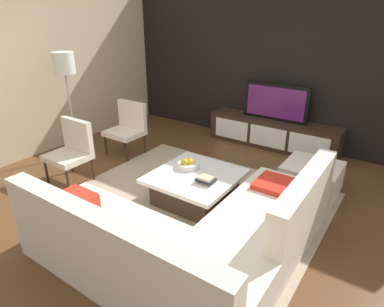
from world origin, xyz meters
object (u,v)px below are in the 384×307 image
coffee_table (195,187)px  accent_chair_near (72,147)px  floor_lamp (65,70)px  fruit_bowl (188,164)px  television (276,102)px  sectional_couch (193,238)px  media_console (273,133)px  book_stack (206,180)px  ottoman (311,178)px  accent_chair_far (128,125)px

coffee_table → accent_chair_near: bearing=-164.8°
floor_lamp → fruit_bowl: floor_lamp is taller
television → sectional_couch: television is taller
media_console → television: (0.00, 0.00, 0.56)m
sectional_couch → book_stack: sectional_couch is taller
ottoman → accent_chair_far: bearing=-172.3°
television → book_stack: television is taller
accent_chair_near → fruit_bowl: bearing=19.4°
media_console → accent_chair_far: 2.52m
floor_lamp → fruit_bowl: size_ratio=6.01×
book_stack → fruit_bowl: bearing=152.5°
sectional_couch → floor_lamp: (-3.07, 1.03, 1.13)m
ottoman → television: bearing=130.2°
media_console → television: 0.56m
fruit_bowl → floor_lamp: bearing=-179.4°
coffee_table → fruit_bowl: (-0.18, 0.10, 0.23)m
floor_lamp → television: bearing=41.1°
media_console → television: bearing=90.0°
accent_chair_near → fruit_bowl: size_ratio=3.11×
ottoman → fruit_bowl: size_ratio=2.50×
sectional_couch → accent_chair_far: size_ratio=2.74×
coffee_table → fruit_bowl: fruit_bowl is taller
television → accent_chair_near: size_ratio=1.29×
media_console → book_stack: bearing=-87.1°
coffee_table → accent_chair_far: (-1.81, 0.67, 0.29)m
media_console → sectional_couch: bearing=-81.0°
media_console → coffee_table: bearing=-92.5°
accent_chair_near → fruit_bowl: (1.58, 0.58, -0.06)m
sectional_couch → ottoman: 2.10m
television → fruit_bowl: (-0.28, -2.20, -0.38)m
sectional_couch → accent_chair_far: accent_chair_far is taller
coffee_table → sectional_couch: bearing=-57.4°
floor_lamp → accent_chair_far: size_ratio=1.93×
coffee_table → accent_chair_near: 1.85m
accent_chair_far → book_stack: accent_chair_far is taller
sectional_couch → ottoman: bearing=75.5°
television → accent_chair_near: bearing=-123.8°
sectional_couch → media_console: bearing=99.0°
television → coffee_table: (-0.10, -2.30, -0.61)m
fruit_bowl → television: bearing=82.7°
accent_chair_far → coffee_table: bearing=-11.5°
television → floor_lamp: 3.44m
sectional_couch → coffee_table: sectional_couch is taller
coffee_table → television: bearing=87.5°
coffee_table → accent_chair_far: size_ratio=1.20×
coffee_table → floor_lamp: bearing=178.3°
television → ottoman: bearing=-49.8°
floor_lamp → book_stack: 2.86m
sectional_couch → ottoman: size_ratio=3.40×
accent_chair_near → accent_chair_far: bearing=91.8°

